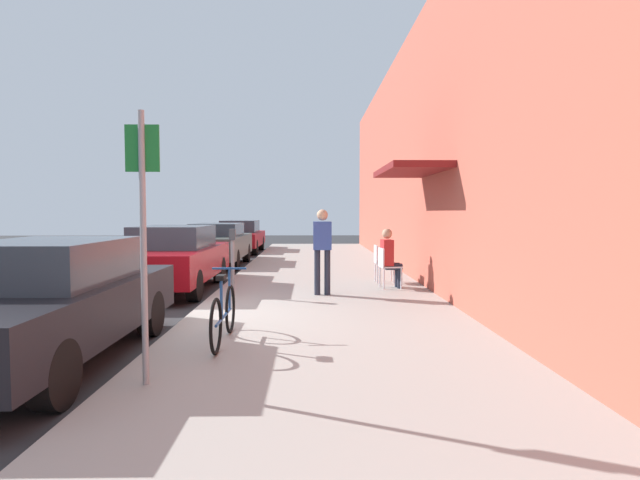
% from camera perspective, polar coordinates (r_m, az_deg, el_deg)
% --- Properties ---
extents(ground_plane, '(60.00, 60.00, 0.00)m').
position_cam_1_polar(ground_plane, '(8.58, -14.55, -8.84)').
color(ground_plane, '#2D2D30').
extents(sidewalk_slab, '(4.50, 32.00, 0.12)m').
position_cam_1_polar(sidewalk_slab, '(10.31, 0.46, -6.38)').
color(sidewalk_slab, '#9E9B93').
rests_on(sidewalk_slab, ground_plane).
extents(building_facade, '(1.40, 32.00, 6.34)m').
position_cam_1_polar(building_facade, '(10.60, 13.76, 10.66)').
color(building_facade, '#BC5442').
rests_on(building_facade, ground_plane).
extents(parked_car_0, '(1.80, 4.40, 1.44)m').
position_cam_1_polar(parked_car_0, '(6.74, -28.44, -6.03)').
color(parked_car_0, black).
rests_on(parked_car_0, ground_plane).
extents(parked_car_1, '(1.80, 4.40, 1.46)m').
position_cam_1_polar(parked_car_1, '(11.82, -16.17, -1.90)').
color(parked_car_1, maroon).
rests_on(parked_car_1, ground_plane).
extents(parked_car_2, '(1.80, 4.40, 1.39)m').
position_cam_1_polar(parked_car_2, '(16.99, -11.50, -0.38)').
color(parked_car_2, '#47514C').
rests_on(parked_car_2, ground_plane).
extents(parked_car_3, '(1.80, 4.40, 1.39)m').
position_cam_1_polar(parked_car_3, '(22.36, -8.97, 0.45)').
color(parked_car_3, maroon).
rests_on(parked_car_3, ground_plane).
extents(parking_meter, '(0.12, 0.10, 1.32)m').
position_cam_1_polar(parking_meter, '(10.10, -9.78, -1.90)').
color(parking_meter, slate).
rests_on(parking_meter, sidewalk_slab).
extents(street_sign, '(0.32, 0.06, 2.60)m').
position_cam_1_polar(street_sign, '(5.07, -19.22, 1.49)').
color(street_sign, gray).
rests_on(street_sign, sidewalk_slab).
extents(bicycle_0, '(0.46, 1.71, 0.90)m').
position_cam_1_polar(bicycle_0, '(6.58, -10.75, -8.21)').
color(bicycle_0, black).
rests_on(bicycle_0, sidewalk_slab).
extents(cafe_chair_0, '(0.48, 0.48, 0.87)m').
position_cam_1_polar(cafe_chair_0, '(11.12, 7.51, -2.77)').
color(cafe_chair_0, silver).
rests_on(cafe_chair_0, sidewalk_slab).
extents(seated_patron_0, '(0.45, 0.39, 1.29)m').
position_cam_1_polar(seated_patron_0, '(11.12, 7.81, -1.78)').
color(seated_patron_0, '#232838').
rests_on(seated_patron_0, sidewalk_slab).
extents(cafe_chair_1, '(0.45, 0.45, 0.87)m').
position_cam_1_polar(cafe_chair_1, '(12.01, 6.86, -2.33)').
color(cafe_chair_1, silver).
rests_on(cafe_chair_1, sidewalk_slab).
extents(pedestrian_standing, '(0.36, 0.22, 1.70)m').
position_cam_1_polar(pedestrian_standing, '(10.07, 0.26, -0.54)').
color(pedestrian_standing, '#232838').
rests_on(pedestrian_standing, sidewalk_slab).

